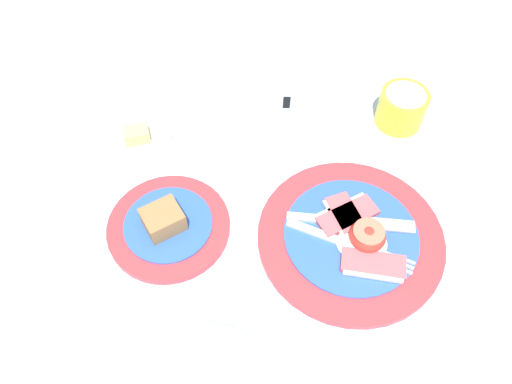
% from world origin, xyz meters
% --- Properties ---
extents(ground_plane, '(3.00, 3.00, 0.00)m').
position_xyz_m(ground_plane, '(0.00, 0.00, 0.00)').
color(ground_plane, '#A3BCD1').
extents(breakfast_plate, '(0.27, 0.27, 0.04)m').
position_xyz_m(breakfast_plate, '(0.05, 0.03, 0.01)').
color(breakfast_plate, red).
rests_on(breakfast_plate, ground_plane).
extents(bread_plate, '(0.18, 0.18, 0.05)m').
position_xyz_m(bread_plate, '(-0.21, 0.06, 0.01)').
color(bread_plate, red).
rests_on(bread_plate, ground_plane).
extents(sugar_cup, '(0.08, 0.08, 0.06)m').
position_xyz_m(sugar_cup, '(0.18, 0.25, 0.03)').
color(sugar_cup, yellow).
rests_on(sugar_cup, ground_plane).
extents(butter_dish, '(0.11, 0.11, 0.03)m').
position_xyz_m(butter_dish, '(-0.27, 0.24, 0.01)').
color(butter_dish, silver).
rests_on(butter_dish, ground_plane).
extents(number_card, '(0.06, 0.05, 0.07)m').
position_xyz_m(number_card, '(-0.02, 0.29, 0.04)').
color(number_card, white).
rests_on(number_card, ground_plane).
extents(teaspoon_by_saucer, '(0.19, 0.08, 0.01)m').
position_xyz_m(teaspoon_by_saucer, '(-0.11, -0.11, 0.01)').
color(teaspoon_by_saucer, silver).
rests_on(teaspoon_by_saucer, ground_plane).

